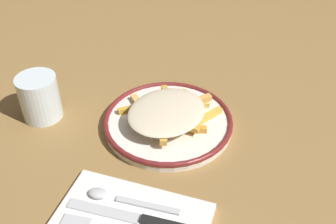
{
  "coord_description": "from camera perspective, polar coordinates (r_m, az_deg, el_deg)",
  "views": [
    {
      "loc": [
        -0.58,
        -0.19,
        0.53
      ],
      "look_at": [
        0.0,
        0.0,
        0.04
      ],
      "focal_mm": 43.5,
      "sensor_mm": 36.0,
      "label": 1
    }
  ],
  "objects": [
    {
      "name": "ground_plane",
      "position": [
        0.81,
        0.0,
        -1.95
      ],
      "size": [
        2.6,
        2.6,
        0.0
      ],
      "primitive_type": "plane",
      "color": "olive"
    },
    {
      "name": "plate",
      "position": [
        0.8,
        0.0,
        -1.36
      ],
      "size": [
        0.26,
        0.26,
        0.02
      ],
      "color": "silver",
      "rests_on": "ground_plane"
    },
    {
      "name": "fries_heap",
      "position": [
        0.78,
        0.18,
        0.01
      ],
      "size": [
        0.2,
        0.2,
        0.04
      ],
      "color": "#EEC450",
      "rests_on": "plate"
    },
    {
      "name": "napkin",
      "position": [
        0.65,
        -5.1,
        -14.9
      ],
      "size": [
        0.14,
        0.24,
        0.01
      ],
      "primitive_type": "cube",
      "rotation": [
        0.0,
        0.0,
        -0.01
      ],
      "color": "white",
      "rests_on": "ground_plane"
    },
    {
      "name": "knife",
      "position": [
        0.64,
        -3.49,
        -14.85
      ],
      "size": [
        0.02,
        0.21,
        0.01
      ],
      "color": "black",
      "rests_on": "napkin"
    },
    {
      "name": "spoon",
      "position": [
        0.67,
        -7.13,
        -11.88
      ],
      "size": [
        0.02,
        0.15,
        0.01
      ],
      "color": "silver",
      "rests_on": "napkin"
    },
    {
      "name": "water_glass",
      "position": [
        0.84,
        -17.56,
        1.97
      ],
      "size": [
        0.08,
        0.08,
        0.09
      ],
      "primitive_type": "cylinder",
      "color": "silver",
      "rests_on": "ground_plane"
    }
  ]
}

